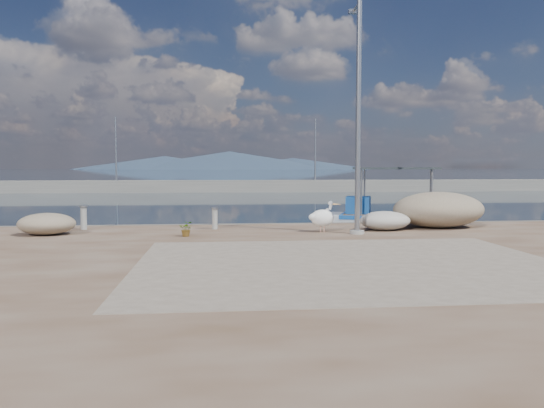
% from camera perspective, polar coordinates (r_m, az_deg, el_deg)
% --- Properties ---
extents(ground, '(1400.00, 1400.00, 0.00)m').
position_cam_1_polar(ground, '(14.23, 1.50, -6.30)').
color(ground, '#162635').
rests_on(ground, ground).
extents(quay, '(44.00, 22.00, 0.50)m').
position_cam_1_polar(quay, '(8.40, 6.66, -11.87)').
color(quay, '#523823').
rests_on(quay, ground).
extents(quay_patch, '(9.00, 7.00, 0.01)m').
position_cam_1_polar(quay_patch, '(11.41, 8.40, -6.34)').
color(quay_patch, gray).
rests_on(quay_patch, quay).
extents(breakwater, '(120.00, 2.20, 7.50)m').
position_cam_1_polar(breakwater, '(53.96, -3.75, 1.93)').
color(breakwater, gray).
rests_on(breakwater, ground).
extents(mountains, '(370.00, 280.00, 22.00)m').
position_cam_1_polar(mountains, '(663.96, -5.07, 4.59)').
color(mountains, '#28384C').
rests_on(mountains, ground).
extents(boat_right, '(6.47, 4.02, 2.96)m').
position_cam_1_polar(boat_right, '(22.26, 13.03, -2.06)').
color(boat_right, white).
rests_on(boat_right, ground).
extents(pelican, '(1.03, 0.56, 0.98)m').
position_cam_1_polar(pelican, '(16.71, 5.49, -1.45)').
color(pelican, tan).
rests_on(pelican, quay).
extents(lamp_post, '(0.44, 0.96, 7.00)m').
position_cam_1_polar(lamp_post, '(16.42, 9.23, 8.33)').
color(lamp_post, gray).
rests_on(lamp_post, quay).
extents(bollard_near, '(0.24, 0.24, 0.72)m').
position_cam_1_polar(bollard_near, '(17.54, -6.17, -1.43)').
color(bollard_near, gray).
rests_on(bollard_near, quay).
extents(bollard_far, '(0.26, 0.26, 0.80)m').
position_cam_1_polar(bollard_far, '(18.39, -19.60, -1.26)').
color(bollard_far, gray).
rests_on(bollard_far, quay).
extents(potted_plant, '(0.43, 0.38, 0.45)m').
position_cam_1_polar(potted_plant, '(15.81, -9.19, -2.65)').
color(potted_plant, '#33722D').
rests_on(potted_plant, quay).
extents(net_pile_c, '(3.08, 2.20, 1.21)m').
position_cam_1_polar(net_pile_c, '(18.74, 17.47, -0.59)').
color(net_pile_c, tan).
rests_on(net_pile_c, quay).
extents(net_pile_d, '(1.64, 1.23, 0.62)m').
position_cam_1_polar(net_pile_d, '(17.56, 12.05, -1.76)').
color(net_pile_d, beige).
rests_on(net_pile_d, quay).
extents(net_pile_b, '(1.70, 1.32, 0.66)m').
position_cam_1_polar(net_pile_b, '(17.36, -23.08, -1.98)').
color(net_pile_b, tan).
rests_on(net_pile_b, quay).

